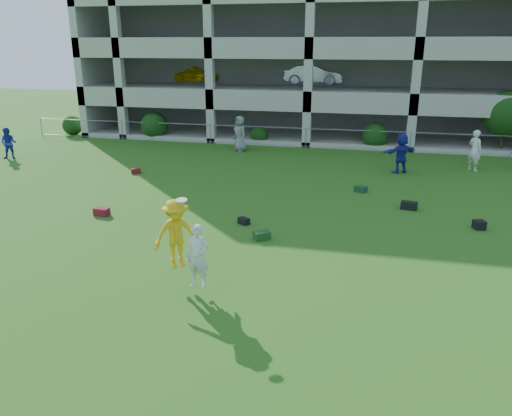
% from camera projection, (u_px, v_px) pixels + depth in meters
% --- Properties ---
extents(ground, '(100.00, 100.00, 0.00)m').
position_uv_depth(ground, '(203.00, 296.00, 12.44)').
color(ground, '#235114').
rests_on(ground, ground).
extents(bystander_a, '(0.99, 0.88, 1.68)m').
position_uv_depth(bystander_a, '(9.00, 143.00, 26.89)').
color(bystander_a, '#212C98').
rests_on(bystander_a, ground).
extents(bystander_c, '(1.17, 1.13, 2.03)m').
position_uv_depth(bystander_c, '(240.00, 134.00, 28.75)').
color(bystander_c, slate).
rests_on(bystander_c, ground).
extents(bystander_d, '(1.79, 1.46, 1.92)m').
position_uv_depth(bystander_d, '(401.00, 153.00, 23.91)').
color(bystander_d, navy).
rests_on(bystander_d, ground).
extents(bystander_e, '(0.85, 0.87, 2.01)m').
position_uv_depth(bystander_e, '(475.00, 150.00, 24.33)').
color(bystander_e, silver).
rests_on(bystander_e, ground).
extents(bag_red_a, '(0.58, 0.36, 0.28)m').
position_uv_depth(bag_red_a, '(102.00, 212.00, 18.19)').
color(bag_red_a, '#611110').
rests_on(bag_red_a, ground).
extents(bag_black_b, '(0.47, 0.44, 0.22)m').
position_uv_depth(bag_black_b, '(244.00, 221.00, 17.35)').
color(bag_black_b, black).
rests_on(bag_black_b, ground).
extents(bag_green_c, '(0.61, 0.57, 0.26)m').
position_uv_depth(bag_green_c, '(262.00, 235.00, 16.01)').
color(bag_green_c, '#193D16').
rests_on(bag_green_c, ground).
extents(crate_d, '(0.44, 0.44, 0.30)m').
position_uv_depth(crate_d, '(479.00, 225.00, 16.87)').
color(crate_d, black).
rests_on(crate_d, ground).
extents(bag_black_e, '(0.64, 0.40, 0.30)m').
position_uv_depth(bag_black_e, '(409.00, 205.00, 18.87)').
color(bag_black_e, black).
rests_on(bag_black_e, ground).
extents(bag_red_f, '(0.53, 0.46, 0.24)m').
position_uv_depth(bag_red_f, '(136.00, 171.00, 24.06)').
color(bag_red_f, '#530E15').
rests_on(bag_red_f, ground).
extents(bag_green_g, '(0.58, 0.47, 0.25)m').
position_uv_depth(bag_green_g, '(361.00, 189.00, 21.08)').
color(bag_green_g, '#12321C').
rests_on(bag_green_g, ground).
extents(frisbee_contest, '(1.67, 1.27, 2.19)m').
position_uv_depth(frisbee_contest, '(181.00, 238.00, 12.54)').
color(frisbee_contest, '#EBAE14').
rests_on(frisbee_contest, ground).
extents(parking_garage, '(30.00, 14.00, 12.00)m').
position_uv_depth(parking_garage, '(324.00, 42.00, 36.14)').
color(parking_garage, '#9E998C').
rests_on(parking_garage, ground).
extents(fence, '(36.06, 0.06, 1.20)m').
position_uv_depth(fence, '(306.00, 137.00, 29.80)').
color(fence, gray).
rests_on(fence, ground).
extents(shrub_row, '(34.38, 2.52, 3.50)m').
position_uv_depth(shrub_row, '(386.00, 123.00, 29.18)').
color(shrub_row, '#163D11').
rests_on(shrub_row, ground).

